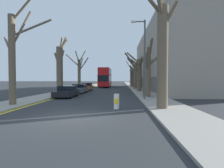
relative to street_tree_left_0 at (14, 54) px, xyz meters
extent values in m
plane|color=#2B2D30|center=(5.53, -3.77, -4.02)|extent=(300.00, 300.00, 0.00)
cube|color=gray|center=(-0.52, 46.23, -3.96)|extent=(3.03, 120.00, 0.12)
cube|color=gray|center=(11.58, 46.23, -3.96)|extent=(3.03, 120.00, 0.12)
cube|color=#9E9384|center=(18.10, 23.20, 1.89)|extent=(10.00, 36.17, 11.83)
cube|color=#5E584F|center=(13.08, 23.20, -2.84)|extent=(0.12, 35.44, 2.37)
cube|color=yellow|center=(1.18, 46.23, -4.02)|extent=(0.24, 120.00, 0.01)
cylinder|color=brown|center=(-0.07, -0.14, -0.55)|extent=(0.50, 0.50, 6.95)
cylinder|color=brown|center=(-0.34, 0.53, 1.21)|extent=(0.76, 1.54, 2.75)
cylinder|color=brown|center=(1.08, 0.82, 2.22)|extent=(2.47, 2.11, 1.97)
cylinder|color=brown|center=(0.89, -0.06, 3.54)|extent=(2.06, 0.35, 2.40)
cylinder|color=brown|center=(-0.97, 0.79, 0.75)|extent=(2.00, 2.05, 1.91)
cylinder|color=brown|center=(0.40, 0.39, 2.00)|extent=(1.17, 1.29, 3.09)
cylinder|color=brown|center=(-0.02, 10.05, -0.84)|extent=(0.85, 0.85, 6.37)
cylinder|color=brown|center=(-0.52, 10.57, 0.64)|extent=(1.39, 1.41, 2.16)
cylinder|color=brown|center=(0.35, 10.44, 2.68)|extent=(1.12, 1.16, 1.71)
cylinder|color=brown|center=(0.06, 11.20, 2.79)|extent=(0.48, 2.54, 2.84)
cylinder|color=brown|center=(-0.10, 10.83, 2.52)|extent=(0.49, 1.84, 2.83)
cylinder|color=brown|center=(-0.05, 10.93, 1.02)|extent=(0.35, 1.99, 2.40)
cylinder|color=brown|center=(-0.06, 21.13, -1.09)|extent=(0.59, 0.59, 5.87)
cylinder|color=brown|center=(0.87, 21.04, 0.93)|extent=(2.04, 0.40, 2.74)
cylinder|color=brown|center=(-0.10, 19.96, 2.23)|extent=(0.29, 2.47, 2.04)
cylinder|color=brown|center=(-1.47, 21.40, 1.76)|extent=(2.99, 0.76, 2.62)
cylinder|color=brown|center=(0.49, 21.54, 2.55)|extent=(1.37, 1.09, 2.46)
cylinder|color=brown|center=(0.07, 22.04, 0.82)|extent=(0.50, 2.02, 3.20)
cylinder|color=brown|center=(11.00, -1.30, -0.57)|extent=(0.71, 0.71, 6.91)
cylinder|color=brown|center=(11.05, -0.75, 2.85)|extent=(0.38, 1.35, 2.47)
cylinder|color=brown|center=(10.20, -1.48, 3.08)|extent=(1.82, 0.65, 1.94)
cylinder|color=brown|center=(11.40, -1.48, 2.12)|extent=(1.11, 0.67, 1.80)
cylinder|color=brown|center=(11.10, 6.46, -1.70)|extent=(0.83, 0.83, 4.64)
cylinder|color=brown|center=(11.22, 5.48, 0.67)|extent=(0.55, 2.23, 3.00)
cylinder|color=brown|center=(11.07, 5.68, 0.00)|extent=(0.37, 1.81, 2.76)
cylinder|color=brown|center=(11.85, 6.59, 0.08)|extent=(1.73, 0.59, 1.52)
cylinder|color=brown|center=(11.20, 15.52, -1.39)|extent=(0.81, 0.81, 5.26)
cylinder|color=brown|center=(11.95, 15.45, 1.45)|extent=(1.76, 0.44, 2.67)
cylinder|color=brown|center=(10.48, 15.06, 0.61)|extent=(1.72, 1.24, 1.30)
cylinder|color=brown|center=(10.26, 16.65, 1.60)|extent=(2.19, 2.57, 2.26)
cylinder|color=brown|center=(10.22, 14.84, 0.16)|extent=(2.28, 1.70, 2.51)
cylinder|color=brown|center=(11.30, 14.65, 0.55)|extent=(0.51, 1.96, 1.93)
cylinder|color=brown|center=(11.23, 22.38, -1.63)|extent=(0.88, 0.88, 4.79)
cylinder|color=brown|center=(11.72, 23.50, 1.30)|extent=(1.35, 2.54, 2.35)
cylinder|color=brown|center=(11.90, 23.48, 1.17)|extent=(1.72, 2.53, 2.48)
cylinder|color=brown|center=(11.30, 21.93, 1.01)|extent=(0.48, 1.22, 1.71)
cylinder|color=brown|center=(10.12, 22.33, 1.81)|extent=(2.47, 0.42, 3.12)
cylinder|color=brown|center=(10.60, 22.58, 0.03)|extent=(1.56, 0.75, 1.70)
cylinder|color=brown|center=(11.17, 30.65, -1.63)|extent=(0.83, 0.83, 4.78)
cylinder|color=brown|center=(11.45, 29.61, 0.68)|extent=(0.89, 2.38, 2.64)
cylinder|color=brown|center=(10.96, 31.52, 0.25)|extent=(0.75, 2.01, 2.11)
cylinder|color=brown|center=(10.79, 29.98, -0.49)|extent=(1.09, 1.65, 1.42)
cylinder|color=brown|center=(11.15, 38.95, -1.19)|extent=(0.48, 0.48, 5.67)
cylinder|color=brown|center=(10.44, 39.07, 2.20)|extent=(1.58, 0.42, 2.48)
cylinder|color=brown|center=(11.52, 39.29, 0.87)|extent=(0.97, 0.90, 1.82)
cylinder|color=brown|center=(11.70, 38.73, 0.26)|extent=(1.29, 0.65, 1.61)
cylinder|color=brown|center=(11.43, 37.85, 1.61)|extent=(0.75, 2.33, 1.48)
cube|color=red|center=(4.24, 30.96, -2.33)|extent=(2.57, 10.56, 2.68)
cube|color=red|center=(4.24, 30.96, -0.23)|extent=(2.52, 10.35, 1.52)
cube|color=#B11515|center=(4.24, 30.96, 0.59)|extent=(2.52, 10.35, 0.12)
cube|color=black|center=(4.24, 30.96, -1.81)|extent=(2.60, 9.29, 1.39)
cube|color=black|center=(4.24, 30.96, -0.16)|extent=(2.60, 9.29, 1.16)
cube|color=black|center=(4.24, 25.70, -1.81)|extent=(2.31, 0.06, 1.46)
cylinder|color=black|center=(3.12, 27.79, -3.50)|extent=(0.30, 1.05, 1.05)
cylinder|color=black|center=(5.35, 27.79, -3.50)|extent=(0.30, 1.05, 1.05)
cylinder|color=black|center=(3.12, 33.91, -3.50)|extent=(0.30, 1.05, 1.05)
cylinder|color=black|center=(5.35, 33.91, -3.50)|extent=(0.30, 1.05, 1.05)
cube|color=black|center=(2.09, 6.38, -3.56)|extent=(1.90, 4.31, 0.57)
cube|color=black|center=(2.09, 6.64, -3.01)|extent=(1.67, 2.24, 0.53)
cylinder|color=black|center=(1.26, 5.09, -3.69)|extent=(0.20, 0.67, 0.67)
cylinder|color=black|center=(2.93, 5.09, -3.69)|extent=(0.20, 0.67, 0.67)
cylinder|color=black|center=(1.26, 7.67, -3.69)|extent=(0.20, 0.67, 0.67)
cylinder|color=black|center=(2.93, 7.67, -3.69)|extent=(0.20, 0.67, 0.67)
cube|color=#4C5156|center=(2.09, 12.18, -3.52)|extent=(1.88, 4.59, 0.64)
cube|color=black|center=(2.09, 12.46, -2.95)|extent=(1.65, 2.39, 0.50)
cylinder|color=black|center=(1.27, 10.80, -3.69)|extent=(0.20, 0.66, 0.66)
cylinder|color=black|center=(2.92, 10.80, -3.69)|extent=(0.20, 0.66, 0.66)
cylinder|color=black|center=(1.27, 13.56, -3.69)|extent=(0.20, 0.66, 0.66)
cylinder|color=black|center=(2.92, 13.56, -3.69)|extent=(0.20, 0.66, 0.66)
cube|color=olive|center=(2.09, 17.76, -3.50)|extent=(1.73, 4.12, 0.68)
cube|color=black|center=(2.09, 18.01, -2.90)|extent=(1.52, 2.14, 0.54)
cylinder|color=black|center=(1.34, 16.52, -3.69)|extent=(0.20, 0.67, 0.67)
cylinder|color=black|center=(2.85, 16.52, -3.69)|extent=(0.20, 0.67, 0.67)
cylinder|color=black|center=(1.34, 18.99, -3.69)|extent=(0.20, 0.67, 0.67)
cylinder|color=black|center=(2.85, 18.99, -3.69)|extent=(0.20, 0.67, 0.67)
cylinder|color=#4C4F54|center=(10.52, 3.94, -0.16)|extent=(0.16, 0.16, 7.73)
cylinder|color=#4C4F54|center=(9.97, 3.94, 3.55)|extent=(1.10, 0.11, 0.11)
cube|color=beige|center=(9.42, 3.94, 3.55)|extent=(0.44, 0.20, 0.16)
cylinder|color=white|center=(7.94, -1.15, -3.51)|extent=(0.37, 0.37, 1.03)
cube|color=yellow|center=(7.94, -1.34, -3.45)|extent=(0.26, 0.01, 0.37)
camera|label=1|loc=(8.26, -13.07, -1.96)|focal=28.00mm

